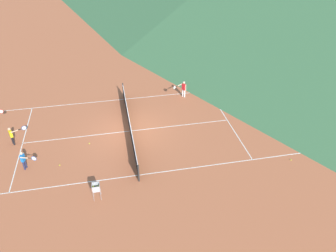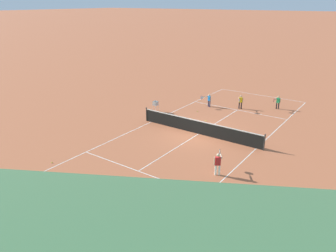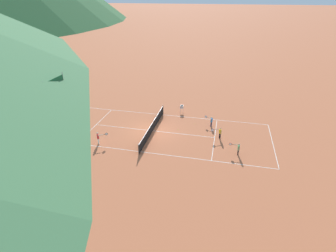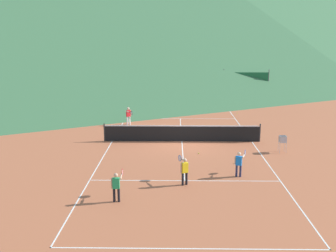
{
  "view_description": "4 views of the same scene",
  "coord_description": "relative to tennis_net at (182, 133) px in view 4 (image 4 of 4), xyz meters",
  "views": [
    {
      "loc": [
        16.87,
        -0.96,
        11.82
      ],
      "look_at": [
        1.68,
        2.09,
        1.23
      ],
      "focal_mm": 35.0,
      "sensor_mm": 36.0,
      "label": 1
    },
    {
      "loc": [
        -10.2,
        18.11,
        8.52
      ],
      "look_at": [
        1.0,
        2.22,
        1.05
      ],
      "focal_mm": 35.0,
      "sensor_mm": 36.0,
      "label": 2
    },
    {
      "loc": [
        -23.07,
        -6.86,
        12.98
      ],
      "look_at": [
        -0.13,
        -1.66,
        0.82
      ],
      "focal_mm": 28.0,
      "sensor_mm": 36.0,
      "label": 3
    },
    {
      "loc": [
        -0.48,
        -22.29,
        6.11
      ],
      "look_at": [
        -0.82,
        0.49,
        0.81
      ],
      "focal_mm": 42.0,
      "sensor_mm": 36.0,
      "label": 4
    }
  ],
  "objects": [
    {
      "name": "player_far_service",
      "position": [
        -2.61,
        -8.55,
        0.16
      ],
      "size": [
        0.39,
        0.97,
        1.13
      ],
      "color": "black",
      "rests_on": "ground"
    },
    {
      "name": "tennis_ball_alley_right",
      "position": [
        4.57,
        8.47,
        -0.47
      ],
      "size": [
        0.07,
        0.07,
        0.07
      ],
      "primitive_type": "sphere",
      "color": "#CCE033",
      "rests_on": "ground"
    },
    {
      "name": "player_near_baseline",
      "position": [
        -0.04,
        -6.83,
        0.18
      ],
      "size": [
        0.44,
        1.01,
        1.16
      ],
      "color": "black",
      "rests_on": "ground"
    },
    {
      "name": "tennis_net",
      "position": [
        0.0,
        0.0,
        0.0
      ],
      "size": [
        9.18,
        0.08,
        1.06
      ],
      "color": "#2D2D2D",
      "rests_on": "ground"
    },
    {
      "name": "ball_hopper",
      "position": [
        5.29,
        -2.11,
        0.15
      ],
      "size": [
        0.36,
        0.36,
        0.89
      ],
      "color": "#B7B7BC",
      "rests_on": "ground"
    },
    {
      "name": "player_near_service",
      "position": [
        2.41,
        -5.81,
        0.16
      ],
      "size": [
        0.61,
        0.9,
        1.13
      ],
      "color": "#23284C",
      "rests_on": "ground"
    },
    {
      "name": "ground_plane",
      "position": [
        0.0,
        0.0,
        -0.5
      ],
      "size": [
        600.0,
        600.0,
        0.0
      ],
      "primitive_type": "plane",
      "color": "#B7603D"
    },
    {
      "name": "tennis_ball_alley_left",
      "position": [
        2.5,
        -4.08,
        -0.47
      ],
      "size": [
        0.07,
        0.07,
        0.07
      ],
      "primitive_type": "sphere",
      "color": "#CCE033",
      "rests_on": "ground"
    },
    {
      "name": "alpine_chalet",
      "position": [
        4.04,
        38.68,
        5.32
      ],
      "size": [
        13.0,
        10.0,
        11.2
      ],
      "color": "tan",
      "rests_on": "ground"
    },
    {
      "name": "tennis_ball_by_net_right",
      "position": [
        0.84,
        -2.5,
        -0.47
      ],
      "size": [
        0.07,
        0.07,
        0.07
      ],
      "primitive_type": "sphere",
      "color": "#CCE033",
      "rests_on": "ground"
    },
    {
      "name": "player_far_baseline",
      "position": [
        -3.61,
        4.28,
        0.22
      ],
      "size": [
        0.56,
        1.03,
        1.24
      ],
      "color": "white",
      "rests_on": "ground"
    },
    {
      "name": "court_line_markings",
      "position": [
        0.0,
        0.0,
        -0.5
      ],
      "size": [
        8.25,
        23.85,
        0.01
      ],
      "color": "white",
      "rests_on": "ground"
    },
    {
      "name": "windscreen_fence_far",
      "position": [
        -0.0,
        15.5,
        0.81
      ],
      "size": [
        17.28,
        0.08,
        2.9
      ],
      "color": "#1E6038",
      "rests_on": "ground"
    }
  ]
}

